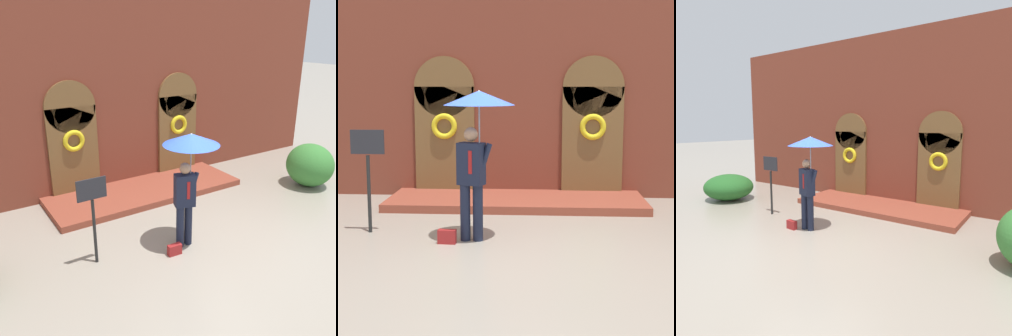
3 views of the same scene
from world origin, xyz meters
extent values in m
plane|color=gray|center=(0.00, 0.00, 0.00)|extent=(80.00, 80.00, 0.00)
cube|color=brown|center=(0.00, 4.20, 2.80)|extent=(14.00, 0.50, 5.60)
cube|color=brown|center=(-1.60, 3.91, 1.20)|extent=(1.30, 0.08, 2.40)
cylinder|color=brown|center=(-1.60, 3.91, 2.40)|extent=(1.30, 0.08, 1.30)
cube|color=brown|center=(1.60, 3.91, 1.20)|extent=(1.30, 0.08, 2.40)
cylinder|color=brown|center=(1.60, 3.91, 2.40)|extent=(1.30, 0.08, 1.30)
torus|color=yellow|center=(-1.60, 3.84, 1.55)|extent=(0.56, 0.12, 0.56)
torus|color=yellow|center=(1.60, 3.84, 1.55)|extent=(0.56, 0.12, 0.56)
cube|color=brown|center=(0.00, 3.05, 0.08)|extent=(5.20, 1.80, 0.16)
cylinder|color=#191E33|center=(-0.68, 0.39, 0.45)|extent=(0.16, 0.16, 0.90)
cylinder|color=#191E33|center=(-0.48, 0.39, 0.45)|extent=(0.16, 0.16, 0.90)
cube|color=#191E33|center=(-0.58, 0.39, 1.23)|extent=(0.46, 0.36, 0.66)
cube|color=#A51919|center=(-0.58, 0.26, 1.27)|extent=(0.06, 0.03, 0.36)
sphere|color=#A87A5B|center=(-0.58, 0.39, 1.69)|extent=(0.22, 0.22, 0.22)
cylinder|color=#191E33|center=(-0.36, 0.39, 1.33)|extent=(0.22, 0.09, 0.46)
cylinder|color=gray|center=(-0.45, 0.39, 1.65)|extent=(0.02, 0.02, 0.98)
cone|color=#284CB7|center=(-0.45, 0.39, 2.25)|extent=(1.10, 1.10, 0.22)
cone|color=white|center=(-0.45, 0.39, 2.27)|extent=(0.61, 0.61, 0.20)
cube|color=maroon|center=(-0.95, 0.19, 0.11)|extent=(0.29, 0.14, 0.22)
cylinder|color=black|center=(-2.34, 0.78, 0.65)|extent=(0.06, 0.06, 1.30)
cube|color=#232328|center=(-2.34, 0.78, 1.52)|extent=(0.56, 0.03, 0.40)
ellipsoid|color=#235B23|center=(-4.97, 1.15, 0.45)|extent=(1.75, 1.64, 0.90)
camera|label=1|loc=(-4.47, -5.11, 4.19)|focal=40.00mm
camera|label=2|loc=(0.50, -8.20, 2.47)|focal=60.00mm
camera|label=3|loc=(4.33, -5.11, 2.64)|focal=32.00mm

